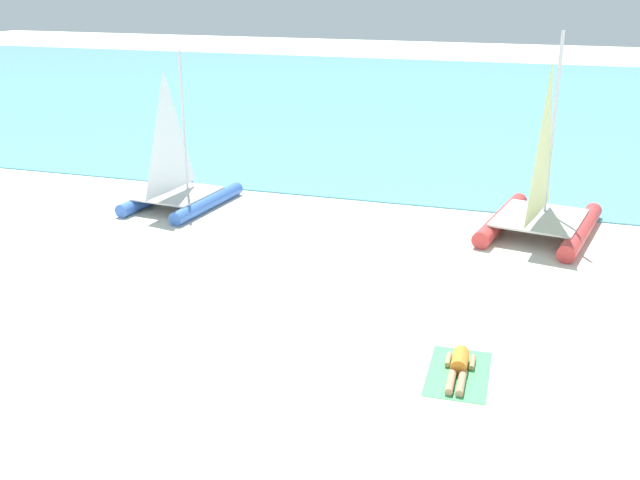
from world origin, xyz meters
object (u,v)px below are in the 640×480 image
object	(u,v)px
sailboat_red	(541,206)
towel_right	(458,373)
sailboat_blue	(179,185)
sunbather_right	(459,365)

from	to	relation	value
sailboat_red	towel_right	bearing A→B (deg)	-86.95
sailboat_blue	sunbather_right	world-z (taller)	sailboat_blue
sailboat_blue	sunbather_right	xyz separation A→B (m)	(9.64, -7.62, -0.57)
towel_right	sunbather_right	world-z (taller)	sunbather_right
sailboat_red	towel_right	xyz separation A→B (m)	(-1.06, -8.36, -0.80)
sailboat_blue	sailboat_red	bearing A→B (deg)	9.58
sailboat_red	sailboat_blue	xyz separation A→B (m)	(-10.71, -0.68, -0.11)
sailboat_blue	towel_right	xyz separation A→B (m)	(9.65, -7.68, -0.70)
sailboat_red	sunbather_right	xyz separation A→B (m)	(-1.06, -8.30, -0.68)
sailboat_blue	sunbather_right	size ratio (longest dim) A/B	3.02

